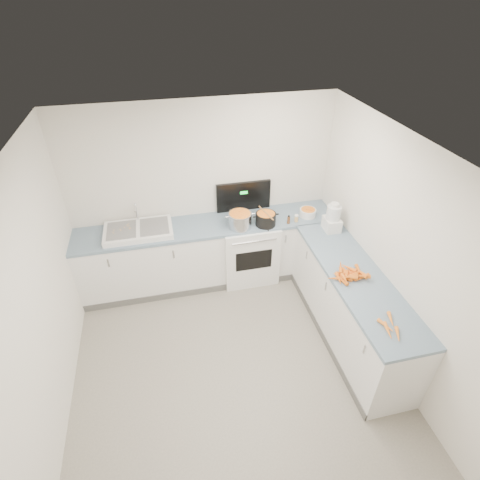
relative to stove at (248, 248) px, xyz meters
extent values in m
cube|color=white|center=(-0.55, 0.01, -0.02)|extent=(3.50, 0.60, 0.90)
cube|color=#7189A0|center=(-0.55, 0.01, 0.45)|extent=(3.50, 0.62, 0.04)
cube|color=white|center=(0.90, -1.39, -0.02)|extent=(0.60, 2.20, 0.90)
cube|color=#7189A0|center=(0.90, -1.39, 0.45)|extent=(0.62, 2.20, 0.04)
cube|color=white|center=(0.00, -0.01, -0.02)|extent=(0.76, 0.65, 0.90)
cube|color=black|center=(0.00, 0.29, 0.68)|extent=(0.76, 0.05, 0.42)
cube|color=white|center=(-1.45, 0.01, 0.50)|extent=(0.86, 0.52, 0.07)
cube|color=slate|center=(-1.65, 0.01, 0.54)|extent=(0.36, 0.42, 0.01)
cube|color=slate|center=(-1.25, 0.01, 0.54)|extent=(0.36, 0.42, 0.01)
cylinder|color=silver|center=(-1.45, 0.23, 0.66)|extent=(0.03, 0.03, 0.24)
cylinder|color=silver|center=(-0.15, -0.14, 0.56)|extent=(0.32, 0.32, 0.22)
cylinder|color=black|center=(0.20, -0.16, 0.54)|extent=(0.34, 0.34, 0.19)
cylinder|color=#AD7A47|center=(0.20, -0.16, 0.65)|extent=(0.10, 0.37, 0.02)
cylinder|color=white|center=(0.82, -0.08, 0.52)|extent=(0.27, 0.27, 0.10)
cylinder|color=#593319|center=(0.50, -0.20, 0.52)|extent=(0.04, 0.04, 0.10)
cylinder|color=#E5B266|center=(0.62, -0.18, 0.51)|extent=(0.05, 0.05, 0.08)
cube|color=white|center=(0.99, -0.47, 0.55)|extent=(0.20, 0.24, 0.17)
cylinder|color=silver|center=(0.99, -0.47, 0.72)|extent=(0.18, 0.18, 0.18)
cylinder|color=white|center=(0.99, -0.47, 0.83)|extent=(0.11, 0.11, 0.04)
cone|color=orange|center=(0.78, -1.40, 0.49)|extent=(0.19, 0.07, 0.04)
cone|color=orange|center=(0.79, -1.41, 0.49)|extent=(0.11, 0.17, 0.04)
cone|color=orange|center=(0.79, -1.35, 0.49)|extent=(0.10, 0.17, 0.05)
cone|color=orange|center=(0.64, -1.41, 0.49)|extent=(0.20, 0.10, 0.05)
cone|color=orange|center=(0.81, -1.32, 0.49)|extent=(0.18, 0.18, 0.05)
cone|color=orange|center=(0.84, -1.35, 0.49)|extent=(0.20, 0.13, 0.05)
cone|color=orange|center=(0.73, -1.38, 0.48)|extent=(0.13, 0.17, 0.04)
cone|color=orange|center=(0.94, -1.34, 0.49)|extent=(0.07, 0.21, 0.04)
cone|color=orange|center=(0.66, -1.41, 0.49)|extent=(0.08, 0.18, 0.05)
cone|color=orange|center=(0.91, -1.45, 0.49)|extent=(0.21, 0.11, 0.04)
cone|color=orange|center=(0.68, -1.42, 0.49)|extent=(0.11, 0.22, 0.05)
cone|color=orange|center=(0.82, -1.43, 0.49)|extent=(0.18, 0.10, 0.05)
cone|color=orange|center=(0.82, -1.38, 0.49)|extent=(0.11, 0.19, 0.04)
cone|color=orange|center=(0.83, -1.31, 0.52)|extent=(0.14, 0.17, 0.05)
cone|color=orange|center=(0.75, -1.44, 0.52)|extent=(0.20, 0.11, 0.05)
cone|color=orange|center=(0.70, -1.47, 0.53)|extent=(0.05, 0.17, 0.04)
cone|color=orange|center=(0.81, -1.41, 0.51)|extent=(0.20, 0.09, 0.04)
cone|color=orange|center=(0.92, -1.42, 0.53)|extent=(0.10, 0.18, 0.05)
cone|color=orange|center=(0.78, -1.36, 0.51)|extent=(0.15, 0.18, 0.05)
cone|color=orange|center=(0.74, -1.28, 0.52)|extent=(0.13, 0.21, 0.05)
cone|color=orange|center=(0.76, -1.45, 0.52)|extent=(0.21, 0.06, 0.04)
cone|color=orange|center=(0.89, -1.46, 0.52)|extent=(0.21, 0.11, 0.05)
cone|color=orange|center=(0.86, -2.24, 0.49)|extent=(0.10, 0.17, 0.04)
cone|color=orange|center=(0.79, -2.18, 0.49)|extent=(0.08, 0.19, 0.04)
cone|color=orange|center=(0.80, -2.12, 0.49)|extent=(0.10, 0.18, 0.04)
cone|color=orange|center=(0.89, -2.06, 0.49)|extent=(0.09, 0.18, 0.04)
cube|color=tan|center=(-1.67, 0.01, 0.54)|extent=(0.03, 0.05, 0.00)
cube|color=tan|center=(-1.55, 0.02, 0.54)|extent=(0.03, 0.03, 0.00)
cube|color=tan|center=(-1.75, -0.03, 0.54)|extent=(0.03, 0.04, 0.00)
cube|color=tan|center=(-1.75, 0.02, 0.55)|extent=(0.01, 0.03, 0.00)
cube|color=tan|center=(-1.58, 0.13, 0.54)|extent=(0.04, 0.04, 0.00)
cube|color=tan|center=(-1.61, -0.06, 0.54)|extent=(0.05, 0.04, 0.00)
cube|color=tan|center=(-1.55, 0.03, 0.54)|extent=(0.02, 0.03, 0.00)
cube|color=tan|center=(-1.57, 0.09, 0.54)|extent=(0.04, 0.02, 0.00)
cube|color=tan|center=(-1.69, 0.04, 0.54)|extent=(0.03, 0.03, 0.00)
cube|color=tan|center=(-1.62, 0.06, 0.55)|extent=(0.01, 0.03, 0.00)
camera|label=1|loc=(-1.07, -4.16, 3.17)|focal=28.00mm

